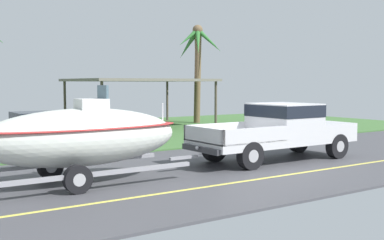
# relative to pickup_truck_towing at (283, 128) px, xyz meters

# --- Properties ---
(ground) EXTENTS (36.00, 22.00, 0.11)m
(ground) POSITION_rel_pickup_truck_towing_xyz_m (-1.63, 8.17, -1.02)
(ground) COLOR #424247
(pickup_truck_towing) EXTENTS (5.88, 2.00, 1.80)m
(pickup_truck_towing) POSITION_rel_pickup_truck_towing_xyz_m (0.00, 0.00, 0.00)
(pickup_truck_towing) COLOR silver
(pickup_truck_towing) RESTS_ON ground
(boat_on_trailer) EXTENTS (6.20, 2.17, 2.40)m
(boat_on_trailer) POSITION_rel_pickup_truck_towing_xyz_m (-6.76, -0.00, 0.14)
(boat_on_trailer) COLOR gray
(boat_on_trailer) RESTS_ON ground
(parked_sedan_near) EXTENTS (4.35, 1.91, 1.38)m
(parked_sedan_near) POSITION_rel_pickup_truck_towing_xyz_m (-5.29, 6.82, -0.34)
(parked_sedan_near) COLOR beige
(parked_sedan_near) RESTS_ON ground
(carport_awning) EXTENTS (7.24, 5.70, 2.68)m
(carport_awning) POSITION_rel_pickup_truck_towing_xyz_m (1.56, 12.82, 1.56)
(carport_awning) COLOR #4C4238
(carport_awning) RESTS_ON ground
(palm_tree_mid) EXTENTS (3.00, 2.96, 5.91)m
(palm_tree_mid) POSITION_rel_pickup_truck_towing_xyz_m (5.42, 12.74, 3.25)
(palm_tree_mid) COLOR brown
(palm_tree_mid) RESTS_ON ground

